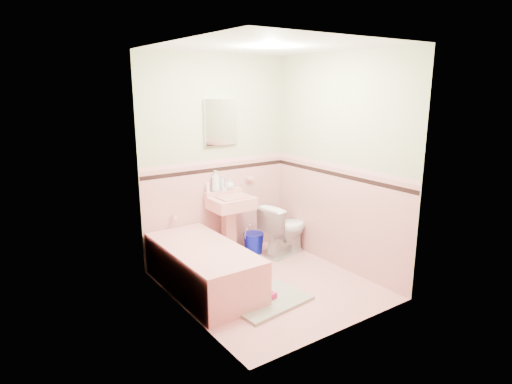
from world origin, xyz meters
TOP-DOWN VIEW (x-y plane):
  - floor at (0.00, 0.00)m, footprint 2.20×2.20m
  - ceiling at (0.00, 0.00)m, footprint 2.20×2.20m
  - wall_back at (0.00, 1.10)m, footprint 2.50×0.00m
  - wall_front at (0.00, -1.10)m, footprint 2.50×0.00m
  - wall_left at (-1.00, 0.00)m, footprint 0.00×2.50m
  - wall_right at (1.00, 0.00)m, footprint 0.00×2.50m
  - wainscot_back at (0.00, 1.09)m, footprint 2.00×0.00m
  - wainscot_front at (0.00, -1.09)m, footprint 2.00×0.00m
  - wainscot_left at (-0.99, 0.00)m, footprint 0.00×2.20m
  - wainscot_right at (0.99, 0.00)m, footprint 0.00×2.20m
  - accent_back at (0.00, 1.08)m, footprint 2.00×0.00m
  - accent_front at (0.00, -1.08)m, footprint 2.00×0.00m
  - accent_left at (-0.98, 0.00)m, footprint 0.00×2.20m
  - accent_right at (0.98, 0.00)m, footprint 0.00×2.20m
  - cap_back at (0.00, 1.08)m, footprint 2.00×0.00m
  - cap_front at (0.00, -1.08)m, footprint 2.00×0.00m
  - cap_left at (-0.98, 0.00)m, footprint 0.00×2.20m
  - cap_right at (0.98, 0.00)m, footprint 0.00×2.20m
  - bathtub at (-0.63, 0.33)m, footprint 0.70×1.50m
  - tub_faucet at (-0.63, 1.05)m, footprint 0.04×0.12m
  - sink at (0.05, 0.86)m, footprint 0.51×0.48m
  - sink_faucet at (0.05, 1.00)m, footprint 0.02×0.02m
  - medicine_cabinet at (0.05, 1.07)m, footprint 0.44×0.04m
  - soap_dish at (0.47, 1.06)m, footprint 0.11×0.06m
  - soap_bottle_left at (-0.06, 1.04)m, footprint 0.12×0.12m
  - soap_bottle_mid at (0.04, 1.04)m, footprint 0.10×0.10m
  - soap_bottle_right at (0.15, 1.04)m, footprint 0.12×0.12m
  - tube at (-0.17, 1.04)m, footprint 0.05×0.05m
  - toilet at (0.70, 0.62)m, footprint 0.72×0.50m
  - bucket at (0.39, 0.86)m, footprint 0.34×0.34m
  - bath_mat at (-0.24, -0.32)m, footprint 0.86×0.62m
  - shoe at (-0.23, -0.33)m, footprint 0.16×0.09m

SIDE VIEW (x-z plane):
  - floor at x=0.00m, z-range 0.00..0.00m
  - bath_mat at x=-0.24m, z-range 0.00..0.03m
  - shoe at x=-0.23m, z-range 0.03..0.09m
  - bucket at x=0.39m, z-range 0.00..0.27m
  - bathtub at x=-0.63m, z-range 0.00..0.45m
  - toilet at x=0.70m, z-range 0.00..0.68m
  - sink at x=0.05m, z-range 0.00..0.80m
  - wainscot_back at x=0.00m, z-range -0.40..1.60m
  - wainscot_front at x=0.00m, z-range -0.40..1.60m
  - wainscot_left at x=-0.99m, z-range -0.50..1.70m
  - wainscot_right at x=0.99m, z-range -0.50..1.70m
  - tub_faucet at x=-0.63m, z-range 0.61..0.65m
  - tube at x=-0.17m, z-range 0.86..0.98m
  - soap_bottle_right at x=0.15m, z-range 0.86..0.99m
  - sink_faucet at x=0.05m, z-range 0.90..1.00m
  - soap_dish at x=0.47m, z-range 0.93..0.97m
  - soap_bottle_mid at x=0.04m, z-range 0.86..1.04m
  - soap_bottle_left at x=-0.06m, z-range 0.86..1.12m
  - accent_left at x=-0.98m, z-range 0.02..2.22m
  - accent_right at x=0.98m, z-range 0.02..2.22m
  - accent_back at x=0.00m, z-range 0.12..2.12m
  - accent_front at x=0.00m, z-range 0.12..2.12m
  - cap_back at x=0.00m, z-range 0.22..2.22m
  - cap_front at x=0.00m, z-range 0.22..2.22m
  - cap_left at x=-0.98m, z-range 0.12..2.32m
  - cap_right at x=0.98m, z-range 0.12..2.32m
  - wall_back at x=0.00m, z-range 0.00..2.50m
  - wall_front at x=0.00m, z-range 0.00..2.50m
  - wall_left at x=-1.00m, z-range 0.00..2.50m
  - wall_right at x=1.00m, z-range 0.00..2.50m
  - medicine_cabinet at x=0.05m, z-range 1.42..1.98m
  - ceiling at x=0.00m, z-range 2.50..2.50m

